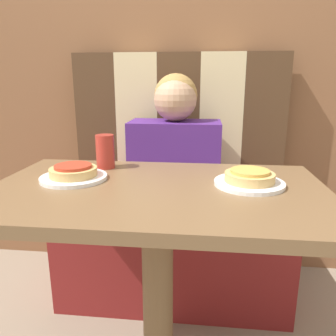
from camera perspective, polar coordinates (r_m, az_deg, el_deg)
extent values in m
cube|color=brown|center=(1.87, 2.24, 21.60)|extent=(7.00, 0.05, 2.60)
cube|color=maroon|center=(1.76, 1.12, -13.80)|extent=(1.11, 0.53, 0.48)
cube|color=#4C331E|center=(1.87, -12.01, 7.44)|extent=(0.22, 0.08, 0.75)
cube|color=beige|center=(1.81, -5.24, 7.48)|extent=(0.22, 0.08, 0.75)
cube|color=#4C331E|center=(1.78, 1.87, 7.41)|extent=(0.22, 0.08, 0.75)
cube|color=beige|center=(1.78, 9.12, 7.21)|extent=(0.22, 0.08, 0.75)
cube|color=#4C331E|center=(1.80, 16.26, 6.91)|extent=(0.22, 0.08, 0.75)
cube|color=brown|center=(0.99, -1.94, -4.27)|extent=(1.01, 0.61, 0.03)
cylinder|color=brown|center=(1.17, -1.76, -22.47)|extent=(0.10, 0.10, 0.74)
cube|color=#4C237A|center=(1.59, 1.20, 0.56)|extent=(0.43, 0.23, 0.42)
sphere|color=tan|center=(1.54, 1.27, 11.81)|extent=(0.20, 0.20, 0.20)
sphere|color=#AD8447|center=(1.57, 1.35, 12.51)|extent=(0.20, 0.20, 0.20)
cylinder|color=white|center=(1.09, -16.08, -1.62)|extent=(0.21, 0.21, 0.01)
cylinder|color=white|center=(1.02, 13.95, -2.59)|extent=(0.21, 0.21, 0.01)
cylinder|color=tan|center=(1.09, -16.15, -0.64)|extent=(0.15, 0.15, 0.03)
cylinder|color=#B73823|center=(1.09, -16.22, 0.29)|extent=(0.12, 0.12, 0.01)
cylinder|color=tan|center=(1.02, 14.02, -1.55)|extent=(0.15, 0.15, 0.03)
cylinder|color=gold|center=(1.01, 14.08, -0.57)|extent=(0.12, 0.12, 0.01)
cylinder|color=#B23328|center=(1.20, -10.88, 2.83)|extent=(0.07, 0.07, 0.12)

